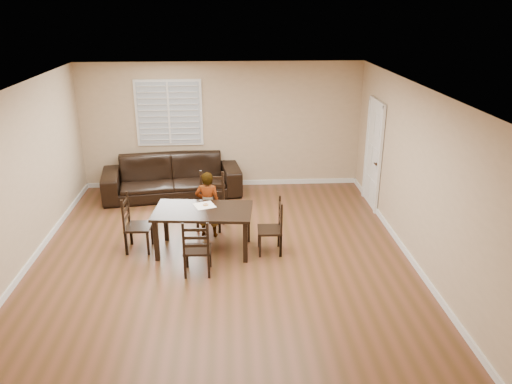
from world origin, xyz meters
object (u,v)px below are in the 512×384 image
(chair_near, at_px, (212,202))
(chair_far, at_px, (197,252))
(sofa, at_px, (172,176))
(donut, at_px, (206,204))
(dining_table, at_px, (203,215))
(chair_right, at_px, (276,229))
(child, at_px, (208,204))
(chair_left, at_px, (131,225))

(chair_near, bearing_deg, chair_far, -85.00)
(sofa, bearing_deg, donut, -79.82)
(dining_table, relative_size, chair_right, 1.79)
(chair_right, distance_m, child, 1.32)
(donut, bearing_deg, sofa, 108.50)
(chair_near, xyz_separation_m, chair_right, (1.07, -1.10, -0.05))
(chair_right, bearing_deg, chair_near, -134.68)
(sofa, bearing_deg, chair_right, -62.36)
(chair_near, distance_m, donut, 0.87)
(chair_far, bearing_deg, chair_right, -148.90)
(dining_table, bearing_deg, donut, 83.66)
(chair_far, distance_m, child, 1.40)
(chair_near, relative_size, chair_far, 1.13)
(dining_table, distance_m, child, 0.57)
(dining_table, bearing_deg, chair_near, 89.37)
(dining_table, relative_size, chair_far, 1.81)
(chair_near, xyz_separation_m, donut, (-0.07, -0.82, 0.29))
(chair_far, distance_m, chair_right, 1.44)
(dining_table, height_order, chair_left, chair_left)
(chair_left, bearing_deg, chair_right, -93.37)
(chair_far, height_order, child, child)
(chair_left, bearing_deg, chair_near, -53.71)
(dining_table, bearing_deg, chair_right, 0.41)
(chair_near, relative_size, chair_left, 1.06)
(child, bearing_deg, chair_far, 93.41)
(chair_right, distance_m, donut, 1.22)
(chair_far, relative_size, chair_right, 0.99)
(chair_near, distance_m, sofa, 1.81)
(sofa, bearing_deg, chair_far, -86.69)
(sofa, bearing_deg, dining_table, -81.72)
(chair_left, distance_m, sofa, 2.51)
(chair_near, relative_size, chair_right, 1.12)
(chair_far, xyz_separation_m, chair_right, (1.25, 0.71, 0.01))
(sofa, bearing_deg, chair_near, -69.42)
(chair_left, bearing_deg, sofa, -7.81)
(chair_near, xyz_separation_m, chair_left, (-1.29, -0.89, -0.03))
(dining_table, distance_m, donut, 0.21)
(chair_near, xyz_separation_m, child, (-0.05, -0.43, 0.13))
(dining_table, relative_size, child, 1.39)
(chair_right, height_order, child, child)
(chair_near, height_order, chair_left, chair_near)
(chair_left, relative_size, chair_right, 1.05)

